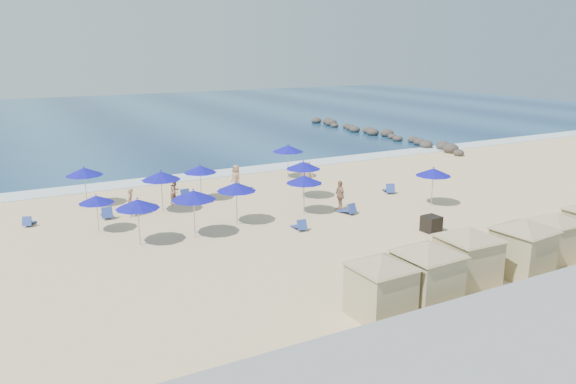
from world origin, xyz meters
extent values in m
plane|color=beige|center=(0.00, 0.00, 0.00)|extent=(160.00, 160.00, 0.00)
cube|color=navy|center=(0.00, 55.00, 0.03)|extent=(160.00, 80.00, 0.06)
cube|color=white|center=(0.00, 15.50, 0.04)|extent=(160.00, 2.50, 0.08)
cube|color=gray|center=(0.00, -13.00, 0.55)|extent=(160.00, 2.20, 1.10)
ellipsoid|color=#2C2724|center=(23.40, 12.00, 0.28)|extent=(1.00, 1.00, 0.65)
ellipsoid|color=#2C2724|center=(23.88, 13.50, 0.41)|extent=(1.48, 1.48, 0.96)
ellipsoid|color=#2C2724|center=(24.36, 15.00, 0.39)|extent=(1.40, 1.40, 0.91)
ellipsoid|color=#2C2724|center=(23.52, 16.50, 0.36)|extent=(1.32, 1.32, 0.86)
ellipsoid|color=#2C2724|center=(24.00, 18.00, 0.34)|extent=(1.24, 1.24, 0.81)
ellipsoid|color=#2C2724|center=(24.48, 19.50, 0.32)|extent=(1.16, 1.16, 0.75)
ellipsoid|color=#2C2724|center=(23.64, 21.00, 0.30)|extent=(1.08, 1.08, 0.70)
ellipsoid|color=#2C2724|center=(24.12, 22.50, 0.28)|extent=(1.00, 1.00, 0.65)
ellipsoid|color=#2C2724|center=(24.60, 24.00, 0.41)|extent=(1.48, 1.48, 0.96)
ellipsoid|color=#2C2724|center=(23.76, 25.50, 0.39)|extent=(1.40, 1.40, 0.91)
ellipsoid|color=#2C2724|center=(24.24, 27.00, 0.36)|extent=(1.32, 1.32, 0.86)
ellipsoid|color=#2C2724|center=(23.40, 28.50, 0.34)|extent=(1.24, 1.24, 0.81)
ellipsoid|color=#2C2724|center=(23.88, 30.00, 0.32)|extent=(1.16, 1.16, 0.75)
ellipsoid|color=#2C2724|center=(24.36, 31.50, 0.30)|extent=(1.08, 1.08, 0.70)
ellipsoid|color=#2C2724|center=(23.52, 33.00, 0.28)|extent=(1.00, 1.00, 0.65)
ellipsoid|color=#2C2724|center=(24.00, 34.50, 0.41)|extent=(1.48, 1.48, 0.96)
ellipsoid|color=#2C2724|center=(24.48, 36.00, 0.39)|extent=(1.40, 1.40, 0.91)
ellipsoid|color=#2C2724|center=(23.64, 37.50, 0.36)|extent=(1.32, 1.32, 0.86)
cube|color=black|center=(5.90, -3.37, 0.44)|extent=(0.93, 0.93, 0.88)
cube|color=tan|center=(-2.69, -9.96, 0.99)|extent=(2.03, 2.03, 1.98)
cube|color=tan|center=(-2.69, -9.96, 1.98)|extent=(2.13, 2.13, 0.08)
pyramid|color=tan|center=(-2.69, -9.96, 2.47)|extent=(4.34, 4.34, 0.49)
cube|color=tan|center=(-0.47, -9.97, 1.04)|extent=(2.15, 2.15, 2.08)
cube|color=tan|center=(-0.47, -9.97, 2.08)|extent=(2.26, 2.26, 0.08)
pyramid|color=tan|center=(-0.47, -9.97, 2.60)|extent=(4.56, 4.56, 0.52)
cube|color=tan|center=(2.25, -9.44, 1.04)|extent=(2.16, 2.16, 2.09)
cube|color=tan|center=(2.25, -9.44, 2.09)|extent=(2.27, 2.27, 0.08)
pyramid|color=tan|center=(2.25, -9.44, 2.61)|extent=(4.57, 4.57, 0.52)
cube|color=tan|center=(5.19, -9.79, 1.04)|extent=(2.28, 2.28, 2.08)
cube|color=tan|center=(5.19, -9.79, 2.08)|extent=(2.39, 2.39, 0.08)
pyramid|color=tan|center=(5.19, -9.79, 2.60)|extent=(4.54, 4.54, 0.52)
cube|color=tan|center=(8.02, -9.28, 0.94)|extent=(1.90, 1.90, 1.87)
cube|color=tan|center=(8.02, -9.28, 1.87)|extent=(2.00, 2.00, 0.07)
pyramid|color=tan|center=(8.02, -9.28, 2.34)|extent=(4.10, 4.10, 0.47)
cylinder|color=#A5A8AD|center=(-10.00, 5.19, 0.86)|extent=(0.05, 0.05, 1.71)
cone|color=#100E99|center=(-10.00, 5.19, 1.87)|extent=(1.89, 1.89, 0.41)
sphere|color=#100E99|center=(-10.00, 5.19, 2.12)|extent=(0.07, 0.07, 0.07)
cylinder|color=#A5A8AD|center=(-8.55, 2.11, 1.00)|extent=(0.05, 0.05, 2.00)
cone|color=#100E99|center=(-8.55, 2.11, 2.18)|extent=(2.21, 2.21, 0.47)
sphere|color=#100E99|center=(-8.55, 2.11, 2.47)|extent=(0.08, 0.08, 0.08)
cylinder|color=#A5A8AD|center=(-9.66, 10.84, 1.03)|extent=(0.05, 0.05, 2.07)
cone|color=#100E99|center=(-9.66, 10.84, 2.26)|extent=(2.28, 2.28, 0.49)
sphere|color=#100E99|center=(-9.66, 10.84, 2.55)|extent=(0.09, 0.09, 0.09)
cylinder|color=#A5A8AD|center=(-5.69, 1.91, 1.06)|extent=(0.06, 0.06, 2.12)
cone|color=#100E99|center=(-5.69, 1.91, 2.32)|extent=(2.34, 2.34, 0.50)
sphere|color=#100E99|center=(-5.69, 1.91, 2.62)|extent=(0.09, 0.09, 0.09)
cylinder|color=#A5A8AD|center=(-2.86, 8.67, 0.97)|extent=(0.05, 0.05, 1.93)
cone|color=#100E99|center=(-2.86, 8.67, 2.11)|extent=(2.14, 2.14, 0.46)
sphere|color=#100E99|center=(-2.86, 8.67, 2.39)|extent=(0.08, 0.08, 0.08)
cylinder|color=#A5A8AD|center=(-5.86, 7.18, 1.06)|extent=(0.06, 0.06, 2.11)
cone|color=#100E99|center=(-5.86, 7.18, 2.31)|extent=(2.33, 2.33, 0.50)
sphere|color=#100E99|center=(-5.86, 7.18, 2.61)|extent=(0.09, 0.09, 0.09)
cylinder|color=#A5A8AD|center=(-2.85, 2.88, 1.01)|extent=(0.05, 0.05, 2.02)
cone|color=#100E99|center=(-2.85, 2.88, 2.21)|extent=(2.23, 2.23, 0.48)
sphere|color=#100E99|center=(-2.85, 2.88, 2.50)|extent=(0.09, 0.09, 0.09)
cylinder|color=#A5A8AD|center=(3.24, 5.91, 1.04)|extent=(0.05, 0.05, 2.07)
cone|color=#100E99|center=(3.24, 5.91, 2.26)|extent=(2.29, 2.29, 0.49)
sphere|color=#100E99|center=(3.24, 5.91, 2.56)|extent=(0.09, 0.09, 0.09)
cylinder|color=#A5A8AD|center=(1.50, 2.82, 0.98)|extent=(0.05, 0.05, 1.97)
cone|color=#100E99|center=(1.50, 2.82, 2.15)|extent=(2.17, 2.17, 0.47)
sphere|color=#100E99|center=(1.50, 2.82, 2.43)|extent=(0.08, 0.08, 0.08)
cylinder|color=#A5A8AD|center=(5.17, 11.51, 1.07)|extent=(0.06, 0.06, 2.13)
cone|color=#100E99|center=(5.17, 11.51, 2.33)|extent=(2.36, 2.36, 0.50)
sphere|color=#100E99|center=(5.17, 11.51, 2.64)|extent=(0.09, 0.09, 0.09)
cylinder|color=#A5A8AD|center=(9.49, 0.50, 1.01)|extent=(0.05, 0.05, 2.01)
cone|color=#100E99|center=(9.49, 0.50, 2.20)|extent=(2.22, 2.22, 0.48)
sphere|color=#100E99|center=(9.49, 0.50, 2.49)|extent=(0.08, 0.08, 0.08)
cube|color=#283F94|center=(-13.19, 8.46, 0.14)|extent=(0.83, 1.17, 0.29)
cube|color=#283F94|center=(-13.34, 8.04, 0.36)|extent=(0.57, 0.44, 0.52)
cube|color=#283F94|center=(-9.07, 7.88, 0.17)|extent=(0.71, 1.34, 0.36)
cube|color=#283F94|center=(-9.12, 7.33, 0.44)|extent=(0.64, 0.40, 0.63)
cube|color=#283F94|center=(-3.79, 9.80, 0.17)|extent=(0.73, 1.35, 0.36)
cube|color=#283F94|center=(-3.74, 9.26, 0.44)|extent=(0.64, 0.41, 0.63)
cube|color=#283F94|center=(-0.20, 0.50, 0.15)|extent=(0.66, 1.20, 0.32)
cube|color=#283F94|center=(-0.25, 0.02, 0.39)|extent=(0.57, 0.37, 0.56)
cube|color=#283F94|center=(3.84, 1.76, 0.16)|extent=(0.79, 1.31, 0.34)
cube|color=#283F94|center=(3.93, 1.26, 0.41)|extent=(0.63, 0.44, 0.59)
cube|color=#283F94|center=(9.26, 4.52, 0.17)|extent=(1.05, 1.39, 0.35)
cube|color=#283F94|center=(9.05, 4.03, 0.42)|extent=(0.68, 0.55, 0.61)
imported|color=#A3785B|center=(-7.77, 7.28, 0.86)|extent=(0.59, 0.73, 1.72)
imported|color=#A3785B|center=(-4.55, 8.82, 0.80)|extent=(0.99, 0.96, 1.60)
imported|color=#A3785B|center=(3.87, 2.52, 0.93)|extent=(0.62, 1.15, 1.86)
imported|color=#A3785B|center=(5.48, 9.17, 0.84)|extent=(1.08, 1.26, 1.69)
imported|color=#A3785B|center=(0.22, 9.99, 0.92)|extent=(0.73, 0.98, 1.83)
camera|label=1|loc=(-14.90, -25.10, 9.79)|focal=35.00mm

